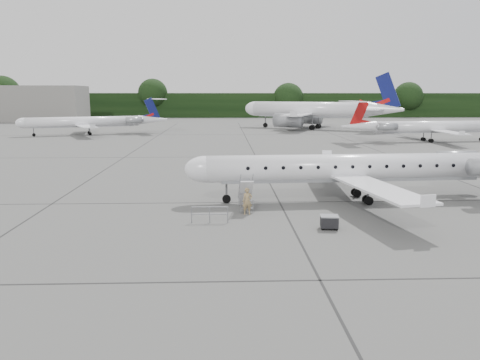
{
  "coord_description": "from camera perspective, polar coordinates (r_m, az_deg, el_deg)",
  "views": [
    {
      "loc": [
        -9.65,
        -27.7,
        7.75
      ],
      "look_at": [
        -8.6,
        1.8,
        2.3
      ],
      "focal_mm": 35.0,
      "sensor_mm": 36.0,
      "label": 1
    }
  ],
  "objects": [
    {
      "name": "baggage_cart",
      "position": [
        27.74,
        10.82,
        -5.03
      ],
      "size": [
        1.08,
        0.91,
        0.86
      ],
      "primitive_type": null,
      "rotation": [
        0.0,
        0.0,
        -0.11
      ],
      "color": "black",
      "rests_on": "ground"
    },
    {
      "name": "passenger",
      "position": [
        30.4,
        0.91,
        -2.59
      ],
      "size": [
        0.68,
        0.47,
        1.77
      ],
      "primitive_type": "imported",
      "rotation": [
        0.0,
        0.0,
        0.08
      ],
      "color": "#9B8154",
      "rests_on": "ground"
    },
    {
      "name": "airstair",
      "position": [
        31.54,
        0.67,
        -1.75
      ],
      "size": [
        0.96,
        2.18,
        2.16
      ],
      "primitive_type": null,
      "rotation": [
        0.0,
        0.0,
        0.05
      ],
      "color": "white",
      "rests_on": "ground"
    },
    {
      "name": "bg_narrowbody",
      "position": [
        106.23,
        8.38,
        9.4
      ],
      "size": [
        40.83,
        37.28,
        11.97
      ],
      "primitive_type": null,
      "rotation": [
        0.0,
        0.0,
        -0.51
      ],
      "color": "white",
      "rests_on": "ground"
    },
    {
      "name": "main_regional_jet",
      "position": [
        34.81,
        13.36,
        3.07
      ],
      "size": [
        27.87,
        20.76,
        6.89
      ],
      "primitive_type": null,
      "rotation": [
        0.0,
        0.0,
        0.05
      ],
      "color": "white",
      "rests_on": "ground"
    },
    {
      "name": "safety_railing",
      "position": [
        28.54,
        -3.72,
        -4.27
      ],
      "size": [
        2.2,
        0.12,
        1.0
      ],
      "primitive_type": null,
      "rotation": [
        0.0,
        0.0,
        -0.02
      ],
      "color": "gray",
      "rests_on": "ground"
    },
    {
      "name": "ground",
      "position": [
        30.34,
        16.64,
        -4.79
      ],
      "size": [
        320.0,
        320.0,
        0.0
      ],
      "primitive_type": "plane",
      "color": "#5D5D5A",
      "rests_on": "ground"
    },
    {
      "name": "bg_regional_right",
      "position": [
        83.31,
        22.56,
        6.66
      ],
      "size": [
        27.39,
        20.9,
        6.75
      ],
      "primitive_type": null,
      "rotation": [
        0.0,
        0.0,
        3.24
      ],
      "color": "white",
      "rests_on": "ground"
    },
    {
      "name": "bg_regional_left",
      "position": [
        94.46,
        -18.56,
        7.33
      ],
      "size": [
        31.23,
        26.69,
        6.93
      ],
      "primitive_type": null,
      "rotation": [
        0.0,
        0.0,
        0.34
      ],
      "color": "white",
      "rests_on": "ground"
    },
    {
      "name": "terminal_building",
      "position": [
        150.37,
        -25.99,
        8.37
      ],
      "size": [
        40.0,
        14.0,
        10.0
      ],
      "primitive_type": "cube",
      "color": "slate",
      "rests_on": "ground"
    },
    {
      "name": "treeline",
      "position": [
        158.04,
        1.49,
        9.1
      ],
      "size": [
        260.0,
        4.0,
        8.0
      ],
      "primitive_type": "cube",
      "color": "black",
      "rests_on": "ground"
    }
  ]
}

